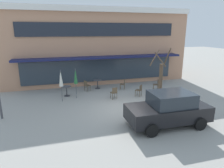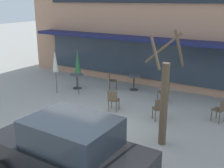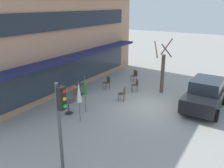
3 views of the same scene
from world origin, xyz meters
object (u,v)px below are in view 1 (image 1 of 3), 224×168
object	(u,v)px
patio_umbrella_green_folded	(76,76)
cafe_chair_2	(114,92)
cafe_chair_3	(157,84)
cafe_table_streetside	(98,83)
street_tree	(160,80)
patio_umbrella_cream_folded	(61,79)
parked_sedan	(168,109)
cafe_chair_0	(139,90)
cafe_table_near_wall	(67,89)
cafe_chair_1	(123,83)
cafe_chair_4	(87,85)

from	to	relation	value
patio_umbrella_green_folded	cafe_chair_2	size ratio (longest dim) A/B	2.47
cafe_chair_2	cafe_chair_3	xyz separation A→B (m)	(3.99, 1.17, 0.00)
cafe_table_streetside	cafe_chair_2	distance (m)	3.03
patio_umbrella_green_folded	street_tree	world-z (taller)	street_tree
patio_umbrella_cream_folded	street_tree	xyz separation A→B (m)	(6.33, -2.08, -0.06)
parked_sedan	street_tree	size ratio (longest dim) A/B	1.14
cafe_chair_0	cafe_chair_3	xyz separation A→B (m)	(2.01, 1.09, 0.00)
cafe_table_near_wall	patio_umbrella_green_folded	bearing A→B (deg)	-47.42
cafe_table_streetside	cafe_chair_0	distance (m)	3.86
cafe_table_near_wall	cafe_chair_0	distance (m)	5.42
patio_umbrella_green_folded	cafe_chair_3	xyz separation A→B (m)	(6.55, 0.19, -1.10)
street_tree	parked_sedan	bearing A→B (deg)	-111.72
cafe_chair_3	patio_umbrella_green_folded	bearing A→B (deg)	-178.33
cafe_table_near_wall	patio_umbrella_green_folded	size ratio (longest dim) A/B	0.35
cafe_chair_1	street_tree	world-z (taller)	street_tree
patio_umbrella_cream_folded	cafe_chair_2	bearing A→B (deg)	-8.85
cafe_chair_0	cafe_chair_4	xyz separation A→B (m)	(-3.55, 2.37, 0.00)
cafe_table_streetside	street_tree	world-z (taller)	street_tree
cafe_chair_0	cafe_chair_4	size ratio (longest dim) A/B	1.00
cafe_chair_2	street_tree	world-z (taller)	street_tree
cafe_chair_2	patio_umbrella_cream_folded	bearing A→B (deg)	171.15
parked_sedan	cafe_chair_3	bearing A→B (deg)	66.78
cafe_table_streetside	parked_sedan	size ratio (longest dim) A/B	0.18
cafe_table_streetside	cafe_chair_0	xyz separation A→B (m)	(2.54, -2.90, 0.01)
cafe_chair_2	street_tree	size ratio (longest dim) A/B	0.24
cafe_table_streetside	patio_umbrella_cream_folded	xyz separation A→B (m)	(-3.03, -2.42, 1.11)
cafe_table_near_wall	cafe_chair_0	size ratio (longest dim) A/B	0.85
patio_umbrella_green_folded	cafe_chair_3	bearing A→B (deg)	1.67
patio_umbrella_green_folded	street_tree	xyz separation A→B (m)	(5.30, -2.50, -0.06)
patio_umbrella_cream_folded	cafe_chair_4	size ratio (longest dim) A/B	2.47
patio_umbrella_cream_folded	street_tree	world-z (taller)	street_tree
cafe_chair_0	cafe_table_near_wall	bearing A→B (deg)	162.90
cafe_table_streetside	patio_umbrella_cream_folded	bearing A→B (deg)	-141.34
patio_umbrella_cream_folded	cafe_chair_0	world-z (taller)	patio_umbrella_cream_folded
cafe_chair_1	cafe_chair_4	world-z (taller)	same
parked_sedan	cafe_chair_4	bearing A→B (deg)	113.62
cafe_chair_4	street_tree	distance (m)	5.95
cafe_chair_2	cafe_table_streetside	bearing A→B (deg)	100.61
cafe_chair_3	cafe_table_near_wall	bearing A→B (deg)	175.97
cafe_table_streetside	parked_sedan	world-z (taller)	parked_sedan
cafe_chair_2	cafe_chair_4	size ratio (longest dim) A/B	1.00
cafe_chair_3	cafe_chair_4	distance (m)	5.71
patio_umbrella_cream_folded	cafe_chair_4	bearing A→B (deg)	43.12
patio_umbrella_green_folded	cafe_table_near_wall	bearing A→B (deg)	132.58
patio_umbrella_cream_folded	street_tree	size ratio (longest dim) A/B	0.59
patio_umbrella_green_folded	cafe_chair_2	xyz separation A→B (m)	(2.56, -0.98, -1.10)
patio_umbrella_cream_folded	cafe_chair_1	bearing A→B (deg)	16.87
street_tree	cafe_chair_3	bearing A→B (deg)	65.09
cafe_chair_3	parked_sedan	bearing A→B (deg)	-113.22
patio_umbrella_green_folded	cafe_chair_0	world-z (taller)	patio_umbrella_green_folded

